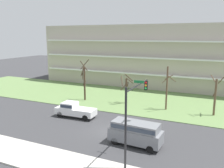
% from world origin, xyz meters
% --- Properties ---
extents(ground, '(160.00, 160.00, 0.00)m').
position_xyz_m(ground, '(0.00, 0.00, 0.00)').
color(ground, '#38383A').
extents(sidewalk_curb_near, '(80.00, 4.00, 0.15)m').
position_xyz_m(sidewalk_curb_near, '(0.00, -8.00, 0.07)').
color(sidewalk_curb_near, '#BCB7AD').
rests_on(sidewalk_curb_near, ground).
extents(grass_lawn_strip, '(80.00, 16.00, 0.08)m').
position_xyz_m(grass_lawn_strip, '(0.00, 14.00, 0.04)').
color(grass_lawn_strip, '#66844C').
rests_on(grass_lawn_strip, ground).
extents(apartment_building, '(53.01, 11.50, 12.82)m').
position_xyz_m(apartment_building, '(0.00, 27.27, 6.41)').
color(apartment_building, '#B2A899').
rests_on(apartment_building, ground).
extents(tree_far_left, '(1.79, 1.81, 6.84)m').
position_xyz_m(tree_far_left, '(-9.25, 10.07, 3.28)').
color(tree_far_left, '#423023').
rests_on(tree_far_left, ground).
extents(tree_left, '(2.11, 2.04, 4.91)m').
position_xyz_m(tree_left, '(-2.30, 11.19, 2.47)').
color(tree_left, '#423023').
rests_on(tree_left, ground).
extents(tree_center, '(2.06, 2.06, 6.39)m').
position_xyz_m(tree_center, '(4.20, 10.52, 3.39)').
color(tree_center, brown).
rests_on(tree_center, ground).
extents(tree_right, '(1.90, 1.88, 5.73)m').
position_xyz_m(tree_right, '(10.60, 10.61, 2.84)').
color(tree_right, brown).
rests_on(tree_right, ground).
extents(pickup_white_near_left, '(5.49, 2.25, 1.95)m').
position_xyz_m(pickup_white_near_left, '(-6.36, 2.49, 1.02)').
color(pickup_white_near_left, white).
rests_on(pickup_white_near_left, ground).
extents(van_gray_center_left, '(5.30, 2.28, 2.36)m').
position_xyz_m(van_gray_center_left, '(3.73, -2.00, 1.40)').
color(van_gray_center_left, slate).
rests_on(van_gray_center_left, ground).
extents(traffic_signal_mast, '(0.90, 5.77, 6.86)m').
position_xyz_m(traffic_signal_mast, '(4.44, -4.72, 4.70)').
color(traffic_signal_mast, black).
rests_on(traffic_signal_mast, ground).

